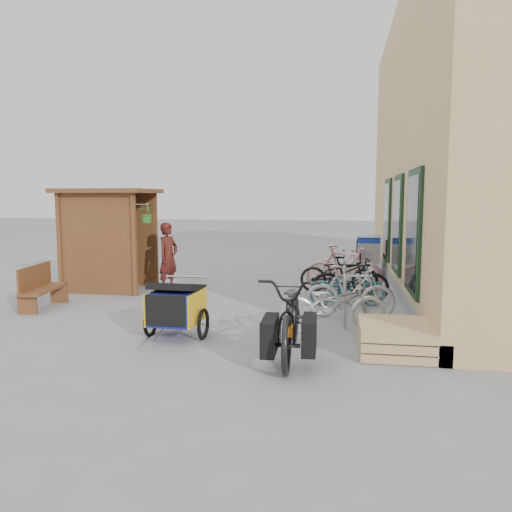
% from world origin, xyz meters
% --- Properties ---
extents(ground, '(80.00, 80.00, 0.00)m').
position_xyz_m(ground, '(0.00, 0.00, 0.00)').
color(ground, gray).
extents(kiosk, '(2.49, 1.65, 2.40)m').
position_xyz_m(kiosk, '(-3.28, 2.47, 1.55)').
color(kiosk, brown).
rests_on(kiosk, ground).
extents(bike_rack, '(0.05, 5.35, 0.86)m').
position_xyz_m(bike_rack, '(2.30, 2.40, 0.52)').
color(bike_rack, '#A5A8AD').
rests_on(bike_rack, ground).
extents(pallet_stack, '(1.00, 1.20, 0.40)m').
position_xyz_m(pallet_stack, '(3.00, -1.40, 0.21)').
color(pallet_stack, tan).
rests_on(pallet_stack, ground).
extents(bench, '(0.60, 1.41, 0.86)m').
position_xyz_m(bench, '(-3.67, 0.38, 0.44)').
color(bench, brown).
rests_on(bench, ground).
extents(shopping_carts, '(0.63, 1.75, 1.14)m').
position_xyz_m(shopping_carts, '(3.00, 6.27, 0.66)').
color(shopping_carts, silver).
rests_on(shopping_carts, ground).
extents(child_trailer, '(0.96, 1.60, 0.94)m').
position_xyz_m(child_trailer, '(-0.32, -1.17, 0.52)').
color(child_trailer, navy).
rests_on(child_trailer, ground).
extents(cargo_bike, '(0.84, 2.26, 1.18)m').
position_xyz_m(cargo_bike, '(1.57, -1.87, 0.58)').
color(cargo_bike, black).
rests_on(cargo_bike, ground).
extents(person_kiosk, '(0.57, 0.69, 1.62)m').
position_xyz_m(person_kiosk, '(-1.75, 2.51, 0.81)').
color(person_kiosk, maroon).
rests_on(person_kiosk, ground).
extents(bike_0, '(1.87, 1.04, 0.93)m').
position_xyz_m(bike_0, '(2.11, -0.46, 0.46)').
color(bike_0, beige).
rests_on(bike_0, ground).
extents(bike_1, '(1.63, 0.49, 0.98)m').
position_xyz_m(bike_1, '(2.40, 0.55, 0.49)').
color(bike_1, '#BAB9BE').
rests_on(bike_1, ground).
extents(bike_2, '(1.60, 0.76, 0.81)m').
position_xyz_m(bike_2, '(2.36, 1.58, 0.40)').
color(bike_2, '#1D6677').
rests_on(bike_2, ground).
extents(bike_3, '(1.65, 0.57, 0.97)m').
position_xyz_m(bike_3, '(2.44, 1.99, 0.49)').
color(bike_3, black).
rests_on(bike_3, ground).
extents(bike_4, '(1.82, 0.74, 0.94)m').
position_xyz_m(bike_4, '(2.19, 2.92, 0.47)').
color(bike_4, black).
rests_on(bike_4, ground).
extents(bike_5, '(1.86, 0.70, 1.09)m').
position_xyz_m(bike_5, '(2.30, 3.23, 0.55)').
color(bike_5, pink).
rests_on(bike_5, ground).
extents(bike_6, '(1.66, 1.04, 0.82)m').
position_xyz_m(bike_6, '(2.44, 4.02, 0.41)').
color(bike_6, beige).
rests_on(bike_6, ground).
extents(bike_7, '(1.56, 0.85, 0.90)m').
position_xyz_m(bike_7, '(2.26, 4.58, 0.45)').
color(bike_7, beige).
rests_on(bike_7, ground).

